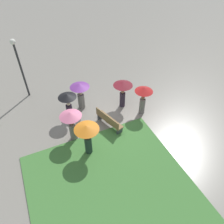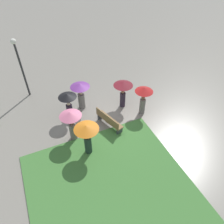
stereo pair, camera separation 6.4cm
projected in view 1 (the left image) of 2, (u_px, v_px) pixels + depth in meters
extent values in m
plane|color=gray|center=(104.00, 120.00, 12.65)|extent=(90.00, 90.00, 0.00)
cube|color=#427A38|center=(127.00, 219.00, 8.45)|extent=(9.44, 6.82, 0.06)
cube|color=brown|center=(110.00, 120.00, 12.02)|extent=(1.85, 0.95, 0.05)
cube|color=brown|center=(107.00, 118.00, 11.77)|extent=(1.74, 0.60, 0.45)
cube|color=#383D42|center=(120.00, 131.00, 11.73)|extent=(0.19, 0.38, 0.40)
cube|color=#383D42|center=(100.00, 116.00, 12.62)|extent=(0.19, 0.38, 0.40)
cylinder|color=#2D2D30|center=(22.00, 72.00, 13.26)|extent=(0.12, 0.12, 3.51)
sphere|color=white|center=(13.00, 42.00, 11.98)|extent=(0.32, 0.32, 0.32)
cylinder|color=slate|center=(73.00, 132.00, 11.25)|extent=(0.51, 0.51, 1.03)
sphere|color=brown|center=(72.00, 123.00, 10.84)|extent=(0.22, 0.22, 0.22)
cylinder|color=#4C4C4F|center=(71.00, 119.00, 10.65)|extent=(0.02, 0.02, 0.35)
cone|color=pink|center=(70.00, 114.00, 10.45)|extent=(1.09, 1.09, 0.23)
cylinder|color=#2D2333|center=(122.00, 99.00, 13.28)|extent=(0.46, 0.46, 0.98)
sphere|color=#997051|center=(123.00, 92.00, 12.88)|extent=(0.20, 0.20, 0.20)
cylinder|color=#4C4C4F|center=(123.00, 88.00, 12.70)|extent=(0.02, 0.02, 0.35)
cone|color=maroon|center=(123.00, 83.00, 12.49)|extent=(1.14, 1.14, 0.28)
cylinder|color=slate|center=(142.00, 106.00, 12.79)|extent=(0.34, 0.34, 1.03)
sphere|color=brown|center=(143.00, 98.00, 12.38)|extent=(0.20, 0.20, 0.20)
cylinder|color=#4C4C4F|center=(144.00, 94.00, 12.19)|extent=(0.02, 0.02, 0.35)
cone|color=red|center=(144.00, 89.00, 11.99)|extent=(1.02, 1.02, 0.27)
cylinder|color=#2D2333|center=(70.00, 112.00, 12.45)|extent=(0.48, 0.48, 0.98)
sphere|color=beige|center=(68.00, 104.00, 12.05)|extent=(0.21, 0.21, 0.21)
cylinder|color=#4C4C4F|center=(68.00, 100.00, 11.87)|extent=(0.02, 0.02, 0.35)
cone|color=black|center=(67.00, 96.00, 11.68)|extent=(1.01, 1.01, 0.20)
cylinder|color=slate|center=(81.00, 101.00, 13.16)|extent=(0.53, 0.53, 0.99)
sphere|color=tan|center=(80.00, 93.00, 12.76)|extent=(0.19, 0.19, 0.19)
cylinder|color=#4C4C4F|center=(80.00, 89.00, 12.58)|extent=(0.02, 0.02, 0.35)
cone|color=#703389|center=(79.00, 85.00, 12.40)|extent=(1.14, 1.14, 0.20)
cylinder|color=#1E3328|center=(88.00, 145.00, 10.55)|extent=(0.46, 0.46, 1.09)
sphere|color=tan|center=(87.00, 136.00, 10.12)|extent=(0.22, 0.22, 0.22)
cylinder|color=#4C4C4F|center=(87.00, 132.00, 9.93)|extent=(0.02, 0.02, 0.35)
cone|color=orange|center=(86.00, 128.00, 9.74)|extent=(1.17, 1.17, 0.21)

